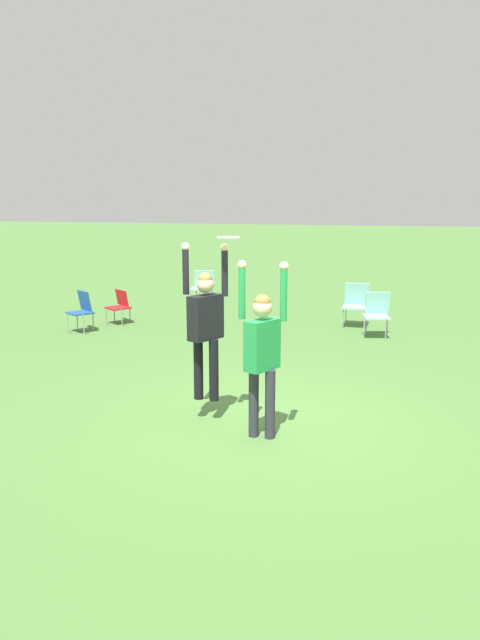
{
  "coord_description": "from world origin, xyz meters",
  "views": [
    {
      "loc": [
        1.91,
        -7.31,
        2.78
      ],
      "look_at": [
        -0.27,
        -0.04,
        1.3
      ],
      "focal_mm": 35.0,
      "sensor_mm": 36.0,
      "label": 1
    }
  ],
  "objects_px": {
    "camping_chair_4": "(203,285)",
    "camping_chair_0": "(120,304)",
    "camping_chair_1": "(82,308)",
    "camping_chair_3": "(356,302)",
    "person_defending": "(262,346)",
    "person_jumping": "(206,319)",
    "camping_chair_2": "(377,311)",
    "frisbee": "(228,237)"
  },
  "relations": [
    {
      "from": "camping_chair_4",
      "to": "camping_chair_0",
      "type": "bearing_deg",
      "value": 60.18
    },
    {
      "from": "camping_chair_1",
      "to": "camping_chair_3",
      "type": "distance_m",
      "value": 5.94
    },
    {
      "from": "person_defending",
      "to": "camping_chair_3",
      "type": "xyz_separation_m",
      "value": [
        0.33,
        6.96,
        -0.56
      ]
    },
    {
      "from": "person_defending",
      "to": "camping_chair_0",
      "type": "height_order",
      "value": "person_defending"
    },
    {
      "from": "person_jumping",
      "to": "camping_chair_4",
      "type": "xyz_separation_m",
      "value": [
        -3.15,
        8.51,
        -0.8
      ]
    },
    {
      "from": "camping_chair_0",
      "to": "camping_chair_2",
      "type": "relative_size",
      "value": 0.82
    },
    {
      "from": "camping_chair_2",
      "to": "camping_chair_4",
      "type": "xyz_separation_m",
      "value": [
        -4.83,
        2.91,
        -0.02
      ]
    },
    {
      "from": "frisbee",
      "to": "camping_chair_3",
      "type": "relative_size",
      "value": 0.28
    },
    {
      "from": "frisbee",
      "to": "camping_chair_2",
      "type": "distance_m",
      "value": 6.15
    },
    {
      "from": "person_jumping",
      "to": "camping_chair_4",
      "type": "distance_m",
      "value": 9.11
    },
    {
      "from": "camping_chair_0",
      "to": "camping_chair_3",
      "type": "relative_size",
      "value": 0.79
    },
    {
      "from": "person_jumping",
      "to": "camping_chair_4",
      "type": "bearing_deg",
      "value": 45.21
    },
    {
      "from": "person_defending",
      "to": "camping_chair_1",
      "type": "height_order",
      "value": "person_defending"
    },
    {
      "from": "person_jumping",
      "to": "camping_chair_3",
      "type": "height_order",
      "value": "person_jumping"
    },
    {
      "from": "person_defending",
      "to": "frisbee",
      "type": "bearing_deg",
      "value": -92.52
    },
    {
      "from": "frisbee",
      "to": "camping_chair_0",
      "type": "xyz_separation_m",
      "value": [
        -4.35,
        5.51,
        -1.9
      ]
    },
    {
      "from": "camping_chair_0",
      "to": "frisbee",
      "type": "bearing_deg",
      "value": 162.88
    },
    {
      "from": "person_defending",
      "to": "camping_chair_4",
      "type": "relative_size",
      "value": 2.38
    },
    {
      "from": "frisbee",
      "to": "camping_chair_3",
      "type": "bearing_deg",
      "value": 83.07
    },
    {
      "from": "frisbee",
      "to": "camping_chair_0",
      "type": "relative_size",
      "value": 0.36
    },
    {
      "from": "camping_chair_2",
      "to": "camping_chair_3",
      "type": "xyz_separation_m",
      "value": [
        -0.52,
        0.98,
        0.02
      ]
    },
    {
      "from": "frisbee",
      "to": "camping_chair_3",
      "type": "height_order",
      "value": "frisbee"
    },
    {
      "from": "camping_chair_2",
      "to": "camping_chair_0",
      "type": "bearing_deg",
      "value": -11.38
    },
    {
      "from": "camping_chair_2",
      "to": "camping_chair_4",
      "type": "distance_m",
      "value": 5.64
    },
    {
      "from": "person_jumping",
      "to": "camping_chair_1",
      "type": "xyz_separation_m",
      "value": [
        -4.34,
        4.33,
        -0.8
      ]
    },
    {
      "from": "person_defending",
      "to": "camping_chair_2",
      "type": "distance_m",
      "value": 6.07
    },
    {
      "from": "camping_chair_1",
      "to": "camping_chair_2",
      "type": "height_order",
      "value": "camping_chair_2"
    },
    {
      "from": "camping_chair_2",
      "to": "camping_chair_3",
      "type": "distance_m",
      "value": 1.11
    },
    {
      "from": "person_defending",
      "to": "frisbee",
      "type": "height_order",
      "value": "frisbee"
    },
    {
      "from": "person_jumping",
      "to": "person_defending",
      "type": "bearing_deg",
      "value": -90.0
    },
    {
      "from": "person_jumping",
      "to": "frisbee",
      "type": "relative_size",
      "value": 7.39
    },
    {
      "from": "person_defending",
      "to": "frisbee",
      "type": "xyz_separation_m",
      "value": [
        -0.49,
        0.25,
        1.23
      ]
    },
    {
      "from": "camping_chair_0",
      "to": "camping_chair_2",
      "type": "height_order",
      "value": "camping_chair_2"
    },
    {
      "from": "person_defending",
      "to": "person_jumping",
      "type": "bearing_deg",
      "value": -90.0
    },
    {
      "from": "person_defending",
      "to": "camping_chair_4",
      "type": "distance_m",
      "value": 9.76
    },
    {
      "from": "camping_chair_1",
      "to": "person_jumping",
      "type": "bearing_deg",
      "value": 168.1
    },
    {
      "from": "camping_chair_2",
      "to": "camping_chair_1",
      "type": "bearing_deg",
      "value": -1.73
    },
    {
      "from": "camping_chair_1",
      "to": "camping_chair_3",
      "type": "xyz_separation_m",
      "value": [
        5.5,
        2.25,
        0.04
      ]
    },
    {
      "from": "camping_chair_1",
      "to": "camping_chair_4",
      "type": "bearing_deg",
      "value": -72.91
    },
    {
      "from": "camping_chair_1",
      "to": "camping_chair_4",
      "type": "distance_m",
      "value": 4.34
    },
    {
      "from": "frisbee",
      "to": "camping_chair_2",
      "type": "xyz_separation_m",
      "value": [
        1.34,
        5.73,
        -1.8
      ]
    },
    {
      "from": "frisbee",
      "to": "camping_chair_4",
      "type": "bearing_deg",
      "value": 112.0
    }
  ]
}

